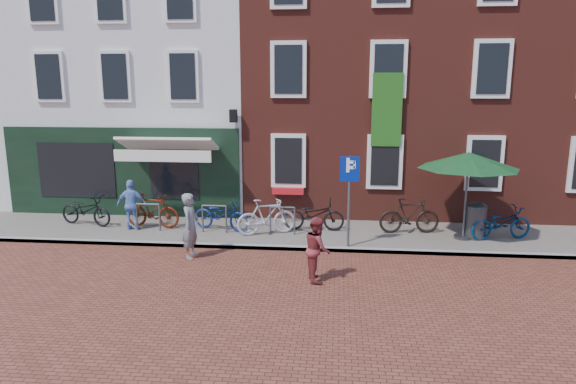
# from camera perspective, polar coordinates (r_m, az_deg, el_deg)

# --- Properties ---
(ground) EXTENTS (80.00, 80.00, 0.00)m
(ground) POSITION_cam_1_polar(r_m,az_deg,el_deg) (13.82, -3.24, -6.46)
(ground) COLOR brown
(sidewalk) EXTENTS (24.00, 3.00, 0.10)m
(sidewalk) POSITION_cam_1_polar(r_m,az_deg,el_deg) (15.12, 1.40, -4.63)
(sidewalk) COLOR slate
(sidewalk) RESTS_ON ground
(building_stucco) EXTENTS (8.00, 8.00, 9.00)m
(building_stucco) POSITION_cam_1_polar(r_m,az_deg,el_deg) (21.18, -14.12, 11.90)
(building_stucco) COLOR silver
(building_stucco) RESTS_ON ground
(building_brick_mid) EXTENTS (6.00, 8.00, 10.00)m
(building_brick_mid) POSITION_cam_1_polar(r_m,az_deg,el_deg) (19.98, 5.64, 13.66)
(building_brick_mid) COLOR maroon
(building_brick_mid) RESTS_ON ground
(building_brick_right) EXTENTS (6.00, 8.00, 10.00)m
(building_brick_right) POSITION_cam_1_polar(r_m,az_deg,el_deg) (20.84, 22.81, 12.74)
(building_brick_right) COLOR maroon
(building_brick_right) RESTS_ON ground
(litter_bin) EXTENTS (0.60, 0.60, 1.10)m
(litter_bin) POSITION_cam_1_polar(r_m,az_deg,el_deg) (15.28, 20.16, -2.78)
(litter_bin) COLOR #3A3A3C
(litter_bin) RESTS_ON sidewalk
(parking_sign) EXTENTS (0.50, 0.08, 2.43)m
(parking_sign) POSITION_cam_1_polar(r_m,az_deg,el_deg) (13.45, 6.85, 0.80)
(parking_sign) COLOR #4C4C4F
(parking_sign) RESTS_ON sidewalk
(parasol) EXTENTS (2.76, 2.76, 2.54)m
(parasol) POSITION_cam_1_polar(r_m,az_deg,el_deg) (14.82, 19.49, 3.67)
(parasol) COLOR #4C4C4F
(parasol) RESTS_ON sidewalk
(woman) EXTENTS (0.46, 0.65, 1.68)m
(woman) POSITION_cam_1_polar(r_m,az_deg,el_deg) (13.21, -10.79, -3.71)
(woman) COLOR slate
(woman) RESTS_ON ground
(boy) EXTENTS (0.69, 0.81, 1.47)m
(boy) POSITION_cam_1_polar(r_m,az_deg,el_deg) (11.54, 3.29, -6.32)
(boy) COLOR maroon
(boy) RESTS_ON ground
(cafe_person) EXTENTS (0.92, 0.46, 1.50)m
(cafe_person) POSITION_cam_1_polar(r_m,az_deg,el_deg) (15.85, -17.02, -1.38)
(cafe_person) COLOR #6F96DC
(cafe_person) RESTS_ON sidewalk
(bicycle_0) EXTENTS (1.89, 1.03, 0.94)m
(bicycle_0) POSITION_cam_1_polar(r_m,az_deg,el_deg) (16.90, -21.61, -1.89)
(bicycle_0) COLOR black
(bicycle_0) RESTS_ON sidewalk
(bicycle_1) EXTENTS (1.79, 0.73, 1.05)m
(bicycle_1) POSITION_cam_1_polar(r_m,az_deg,el_deg) (15.98, -14.90, -2.00)
(bicycle_1) COLOR #53190A
(bicycle_1) RESTS_ON sidewalk
(bicycle_2) EXTENTS (1.90, 1.09, 0.94)m
(bicycle_2) POSITION_cam_1_polar(r_m,az_deg,el_deg) (15.29, -7.46, -2.51)
(bicycle_2) COLOR navy
(bicycle_2) RESTS_ON sidewalk
(bicycle_3) EXTENTS (1.80, 1.11, 1.05)m
(bicycle_3) POSITION_cam_1_polar(r_m,az_deg,el_deg) (14.73, -2.40, -2.77)
(bicycle_3) COLOR #B7B6B9
(bicycle_3) RESTS_ON sidewalk
(bicycle_4) EXTENTS (1.80, 0.63, 0.94)m
(bicycle_4) POSITION_cam_1_polar(r_m,az_deg,el_deg) (15.17, 2.89, -2.54)
(bicycle_4) COLOR black
(bicycle_4) RESTS_ON sidewalk
(bicycle_5) EXTENTS (1.79, 0.69, 1.05)m
(bicycle_5) POSITION_cam_1_polar(r_m,az_deg,el_deg) (15.25, 13.36, -2.58)
(bicycle_5) COLOR black
(bicycle_5) RESTS_ON sidewalk
(bicycle_6) EXTENTS (1.90, 1.11, 0.94)m
(bicycle_6) POSITION_cam_1_polar(r_m,az_deg,el_deg) (15.43, 22.65, -3.21)
(bicycle_6) COLOR #062A4F
(bicycle_6) RESTS_ON sidewalk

